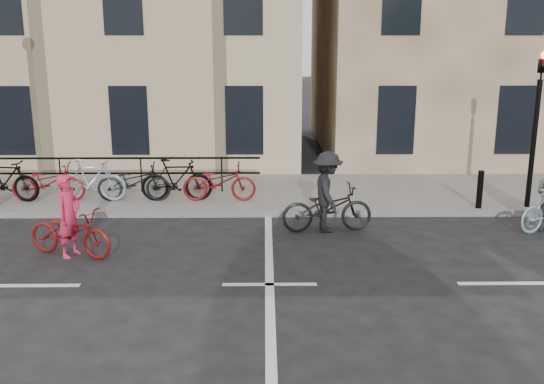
{
  "coord_description": "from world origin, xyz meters",
  "views": [
    {
      "loc": [
        -0.07,
        -9.54,
        4.02
      ],
      "look_at": [
        0.07,
        2.06,
        1.1
      ],
      "focal_mm": 40.0,
      "sensor_mm": 36.0,
      "label": 1
    }
  ],
  "objects": [
    {
      "name": "cyclist_pink",
      "position": [
        -3.79,
        1.47,
        0.55
      ],
      "size": [
        1.89,
        1.2,
        1.59
      ],
      "rotation": [
        0.0,
        0.0,
        1.22
      ],
      "color": "maroon",
      "rests_on": "ground"
    },
    {
      "name": "parked_bikes",
      "position": [
        -4.35,
        5.04,
        0.64
      ],
      "size": [
        8.3,
        1.23,
        1.05
      ],
      "color": "black",
      "rests_on": "sidewalk"
    },
    {
      "name": "traffic_light",
      "position": [
        6.2,
        4.34,
        2.45
      ],
      "size": [
        0.18,
        0.3,
        3.9
      ],
      "color": "black",
      "rests_on": "sidewalk"
    },
    {
      "name": "bollard_east",
      "position": [
        5.0,
        4.25,
        0.6
      ],
      "size": [
        0.14,
        0.14,
        0.9
      ],
      "primitive_type": "cylinder",
      "color": "black",
      "rests_on": "sidewalk"
    },
    {
      "name": "sidewalk",
      "position": [
        -4.0,
        6.0,
        0.07
      ],
      "size": [
        46.0,
        4.0,
        0.15
      ],
      "primitive_type": "cube",
      "color": "slate",
      "rests_on": "ground"
    },
    {
      "name": "cyclist_dark",
      "position": [
        1.26,
        2.97,
        0.68
      ],
      "size": [
        2.01,
        1.19,
        1.74
      ],
      "rotation": [
        0.0,
        0.0,
        1.68
      ],
      "color": "black",
      "rests_on": "ground"
    },
    {
      "name": "ground",
      "position": [
        0.0,
        0.0,
        0.0
      ],
      "size": [
        120.0,
        120.0,
        0.0
      ],
      "primitive_type": "plane",
      "color": "black",
      "rests_on": "ground"
    },
    {
      "name": "building_west",
      "position": [
        -9.0,
        13.0,
        5.15
      ],
      "size": [
        20.0,
        10.0,
        10.0
      ],
      "primitive_type": "cube",
      "color": "#CEB88B",
      "rests_on": "sidewalk"
    }
  ]
}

